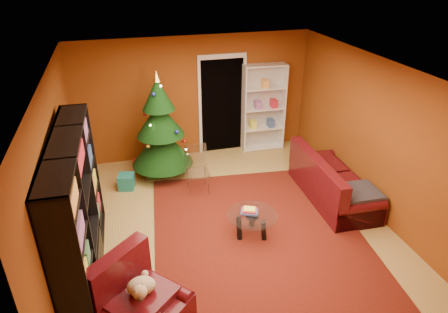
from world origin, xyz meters
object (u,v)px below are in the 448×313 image
object	(u,v)px
white_bookshelf	(264,108)
coffee_table	(252,225)
rug	(258,233)
sofa	(334,178)
acrylic_chair	(198,173)
armchair	(143,302)
christmas_tree	(160,127)
gift_box_teal	(126,181)
dog	(141,286)
media_unit	(77,210)
gift_box_green	(153,171)
gift_box_red	(139,164)

from	to	relation	value
white_bookshelf	coffee_table	xyz separation A→B (m)	(-1.28, -3.00, -0.76)
rug	sofa	size ratio (longest dim) A/B	1.91
acrylic_chair	armchair	bearing A→B (deg)	-112.12
christmas_tree	armchair	xyz separation A→B (m)	(-0.72, -3.66, -0.66)
rug	gift_box_teal	size ratio (longest dim) A/B	13.22
dog	coffee_table	distance (m)	2.21
gift_box_teal	coffee_table	xyz separation A→B (m)	(1.85, -2.01, 0.07)
media_unit	acrylic_chair	size ratio (longest dim) A/B	3.23
acrylic_chair	christmas_tree	bearing A→B (deg)	124.69
armchair	acrylic_chair	bearing A→B (deg)	24.11
christmas_tree	coffee_table	bearing A→B (deg)	-65.22
gift_box_green	sofa	bearing A→B (deg)	-28.43
gift_box_teal	sofa	bearing A→B (deg)	-20.51
gift_box_red	armchair	size ratio (longest dim) A/B	0.21
gift_box_teal	coffee_table	distance (m)	2.73
christmas_tree	armchair	world-z (taller)	christmas_tree
christmas_tree	armchair	bearing A→B (deg)	-101.13
white_bookshelf	sofa	xyz separation A→B (m)	(0.51, -2.35, -0.54)
white_bookshelf	coffee_table	distance (m)	3.35
media_unit	acrylic_chair	world-z (taller)	media_unit
gift_box_red	armchair	distance (m)	4.06
christmas_tree	acrylic_chair	xyz separation A→B (m)	(0.54, -0.84, -0.64)
rug	acrylic_chair	distance (m)	1.70
armchair	christmas_tree	bearing A→B (deg)	37.01
dog	gift_box_green	bearing A→B (deg)	40.35
media_unit	armchair	xyz separation A→B (m)	(0.70, -1.19, -0.63)
media_unit	gift_box_green	bearing A→B (deg)	65.79
gift_box_teal	christmas_tree	bearing A→B (deg)	24.48
media_unit	coffee_table	distance (m)	2.64
gift_box_red	white_bookshelf	world-z (taller)	white_bookshelf
rug	gift_box_green	world-z (taller)	gift_box_green
sofa	acrylic_chair	xyz separation A→B (m)	(-2.34, 0.87, -0.02)
media_unit	armchair	distance (m)	1.52
white_bookshelf	armchair	bearing A→B (deg)	-123.14
gift_box_green	dog	world-z (taller)	dog
rug	armchair	xyz separation A→B (m)	(-1.92, -1.31, 0.37)
rug	white_bookshelf	size ratio (longest dim) A/B	1.91
coffee_table	sofa	bearing A→B (deg)	20.09
gift_box_green	media_unit	bearing A→B (deg)	-115.97
rug	armchair	distance (m)	2.35
christmas_tree	gift_box_teal	xyz separation A→B (m)	(-0.76, -0.35, -0.90)
gift_box_teal	dog	bearing A→B (deg)	-89.25
christmas_tree	sofa	bearing A→B (deg)	-30.67
white_bookshelf	media_unit	bearing A→B (deg)	-138.09
gift_box_teal	acrylic_chair	size ratio (longest dim) A/B	0.35
rug	media_unit	size ratio (longest dim) A/B	1.44
gift_box_teal	dog	world-z (taller)	dog
rug	white_bookshelf	xyz separation A→B (m)	(1.17, 2.99, 0.97)
gift_box_teal	armchair	world-z (taller)	armchair
media_unit	christmas_tree	bearing A→B (deg)	61.87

